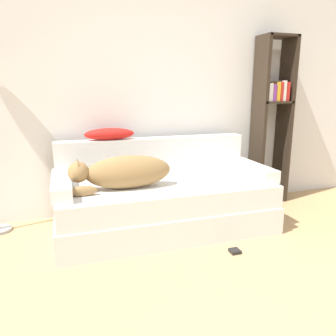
{
  "coord_description": "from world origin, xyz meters",
  "views": [
    {
      "loc": [
        -0.92,
        -0.76,
        1.21
      ],
      "look_at": [
        -0.11,
        1.77,
        0.58
      ],
      "focal_mm": 35.0,
      "sensor_mm": 36.0,
      "label": 1
    }
  ],
  "objects_px": {
    "laptop": "(192,181)",
    "couch": "(165,206)",
    "bookshelf": "(272,112)",
    "throw_pillow": "(109,134)",
    "power_adapter": "(235,251)",
    "dog": "(123,172)"
  },
  "relations": [
    {
      "from": "dog",
      "to": "bookshelf",
      "type": "distance_m",
      "value": 1.82
    },
    {
      "from": "couch",
      "to": "dog",
      "type": "xyz_separation_m",
      "value": [
        -0.37,
        -0.07,
        0.36
      ]
    },
    {
      "from": "power_adapter",
      "to": "throw_pillow",
      "type": "bearing_deg",
      "value": 128.94
    },
    {
      "from": "bookshelf",
      "to": "laptop",
      "type": "bearing_deg",
      "value": -157.27
    },
    {
      "from": "throw_pillow",
      "to": "bookshelf",
      "type": "bearing_deg",
      "value": 1.09
    },
    {
      "from": "dog",
      "to": "laptop",
      "type": "height_order",
      "value": "dog"
    },
    {
      "from": "bookshelf",
      "to": "power_adapter",
      "type": "distance_m",
      "value": 1.7
    },
    {
      "from": "couch",
      "to": "laptop",
      "type": "xyz_separation_m",
      "value": [
        0.24,
        -0.06,
        0.23
      ]
    },
    {
      "from": "couch",
      "to": "throw_pillow",
      "type": "distance_m",
      "value": 0.82
    },
    {
      "from": "dog",
      "to": "power_adapter",
      "type": "bearing_deg",
      "value": -35.43
    },
    {
      "from": "couch",
      "to": "throw_pillow",
      "type": "height_order",
      "value": "throw_pillow"
    },
    {
      "from": "dog",
      "to": "throw_pillow",
      "type": "relative_size",
      "value": 1.83
    },
    {
      "from": "bookshelf",
      "to": "dog",
      "type": "bearing_deg",
      "value": -164.46
    },
    {
      "from": "power_adapter",
      "to": "laptop",
      "type": "bearing_deg",
      "value": 103.9
    },
    {
      "from": "couch",
      "to": "laptop",
      "type": "bearing_deg",
      "value": -13.5
    },
    {
      "from": "laptop",
      "to": "power_adapter",
      "type": "distance_m",
      "value": 0.71
    },
    {
      "from": "couch",
      "to": "bookshelf",
      "type": "bearing_deg",
      "value": 16.75
    },
    {
      "from": "bookshelf",
      "to": "throw_pillow",
      "type": "bearing_deg",
      "value": -178.91
    },
    {
      "from": "dog",
      "to": "bookshelf",
      "type": "bearing_deg",
      "value": 15.54
    },
    {
      "from": "laptop",
      "to": "throw_pillow",
      "type": "bearing_deg",
      "value": 160.44
    },
    {
      "from": "bookshelf",
      "to": "power_adapter",
      "type": "bearing_deg",
      "value": -133.57
    },
    {
      "from": "laptop",
      "to": "couch",
      "type": "bearing_deg",
      "value": -179.93
    }
  ]
}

